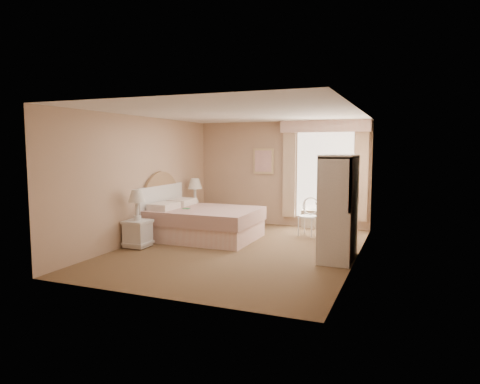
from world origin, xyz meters
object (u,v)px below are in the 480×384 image
at_px(nightstand_near, 138,226).
at_px(bed, 200,221).
at_px(round_table, 332,214).
at_px(cafe_chair, 309,213).
at_px(nightstand_far, 195,209).
at_px(armoire, 339,216).

bearing_deg(nightstand_near, bed, 58.46).
height_order(round_table, cafe_chair, cafe_chair).
height_order(nightstand_near, cafe_chair, nightstand_near).
distance_m(bed, round_table, 2.76).
bearing_deg(round_table, nightstand_near, -145.11).
xyz_separation_m(nightstand_near, cafe_chair, (2.76, 2.32, 0.07)).
height_order(nightstand_far, armoire, armoire).
xyz_separation_m(round_table, armoire, (0.40, -1.71, 0.24)).
bearing_deg(nightstand_far, round_table, -0.95).
distance_m(bed, nightstand_near, 1.38).
height_order(bed, cafe_chair, bed).
xyz_separation_m(nightstand_far, round_table, (3.25, -0.05, 0.07)).
distance_m(nightstand_far, round_table, 3.25).
bearing_deg(round_table, nightstand_far, 179.05).
bearing_deg(nightstand_near, round_table, 34.89).
xyz_separation_m(nightstand_near, nightstand_far, (-0.00, 2.32, 0.02)).
bearing_deg(nightstand_far, armoire, -25.82).
distance_m(round_table, cafe_chair, 0.50).
height_order(nightstand_near, round_table, nightstand_near).
bearing_deg(cafe_chair, round_table, 5.27).
height_order(nightstand_near, nightstand_far, nightstand_far).
bearing_deg(nightstand_far, cafe_chair, 0.04).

